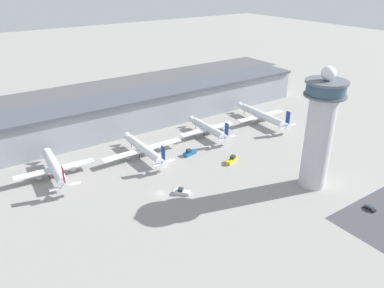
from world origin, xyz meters
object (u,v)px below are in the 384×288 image
Objects in this scene: service_truck_fuel at (232,160)px; service_truck_water at (190,153)px; car_silver_sedan at (370,208)px; airplane_gate_delta at (144,149)px; airplane_gate_charlie at (55,169)px; service_truck_baggage at (182,192)px; control_tower at (320,129)px; airplane_gate_foxtrot at (262,115)px; airplane_gate_echo at (208,128)px.

service_truck_water is (-12.22, 17.73, -0.02)m from service_truck_fuel.
airplane_gate_delta is at bearing 119.58° from car_silver_sedan.
service_truck_fuel reaches higher than car_silver_sedan.
airplane_gate_charlie is 56.96m from service_truck_baggage.
airplane_gate_delta is at bearing 138.13° from service_truck_fuel.
airplane_gate_delta is 5.64× the size of service_truck_water.
service_truck_water is (-27.05, 52.27, -24.41)m from control_tower.
service_truck_fuel is at bearing 113.24° from control_tower.
car_silver_sedan is at bearing -45.27° from airplane_gate_charlie.
airplane_gate_foxtrot is 5.47× the size of service_truck_fuel.
airplane_gate_foxtrot is at bearing 0.66° from airplane_gate_delta.
airplane_gate_foxtrot is 55.86m from service_truck_fuel.
service_truck_fuel is (-47.47, -29.26, -3.25)m from airplane_gate_foxtrot.
airplane_gate_echo is 4.60× the size of service_truck_water.
control_tower is at bearing -53.55° from airplane_gate_delta.
car_silver_sedan is (3.35, -24.87, -24.95)m from control_tower.
airplane_gate_delta is at bearing -175.09° from airplane_gate_echo.
airplane_gate_foxtrot is 6.73× the size of service_truck_baggage.
airplane_gate_charlie is 129.35m from car_silver_sedan.
airplane_gate_foxtrot is (79.10, 0.91, 0.13)m from airplane_gate_delta.
airplane_gate_delta is at bearing -5.68° from airplane_gate_charlie.
airplane_gate_echo is 0.78× the size of airplane_gate_foxtrot.
airplane_gate_delta is 100.97m from car_silver_sedan.
service_truck_fuel is (31.63, -28.35, -3.11)m from airplane_gate_delta.
airplane_gate_delta reaches higher than airplane_gate_echo.
service_truck_baggage is (38.19, -42.11, -3.59)m from airplane_gate_charlie.
control_tower is 60.60m from service_truck_baggage.
service_truck_baggage is at bearing -136.75° from airplane_gate_echo.
airplane_gate_charlie is at bearing 179.61° from airplane_gate_echo.
airplane_gate_delta is at bearing 85.51° from service_truck_baggage.
service_truck_water is at bearing 124.57° from service_truck_fuel.
airplane_gate_delta is 1.23× the size of airplane_gate_echo.
service_truck_baggage is at bearing 136.70° from car_silver_sedan.
airplane_gate_foxtrot is 93.46m from car_silver_sedan.
airplane_gate_charlie reaches higher than airplane_gate_delta.
service_truck_water is at bearing -146.98° from airplane_gate_echo.
service_truck_baggage is 35.38m from service_truck_water.
service_truck_baggage is at bearing -94.49° from airplane_gate_delta.
control_tower reaches higher than airplane_gate_charlie.
airplane_gate_charlie is at bearing 166.35° from service_truck_water.
airplane_gate_delta is (-46.46, 62.89, -21.27)m from control_tower.
airplane_gate_charlie is at bearing 132.21° from service_truck_baggage.
airplane_gate_charlie is 0.91× the size of airplane_gate_delta.
control_tower is 70.00m from airplane_gate_echo.
control_tower is at bearing -117.09° from airplane_gate_foxtrot.
airplane_gate_delta is at bearing 126.45° from control_tower.
service_truck_water is 82.92m from car_silver_sedan.
service_truck_fuel is at bearing -55.43° from service_truck_water.
airplane_gate_charlie is 82.37m from airplane_gate_echo.
control_tower is 112.30m from airplane_gate_charlie.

